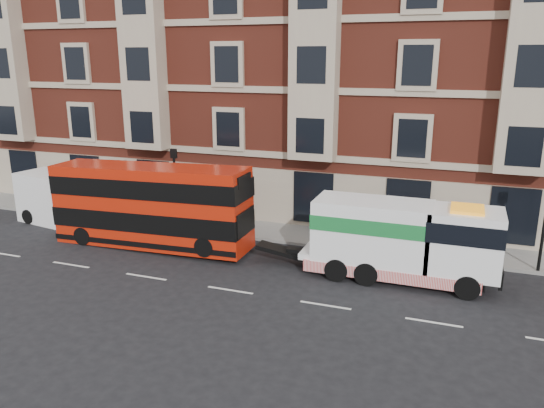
{
  "coord_description": "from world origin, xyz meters",
  "views": [
    {
      "loc": [
        8.4,
        -18.12,
        9.22
      ],
      "look_at": [
        0.36,
        4.0,
        2.65
      ],
      "focal_mm": 35.0,
      "sensor_mm": 36.0,
      "label": 1
    }
  ],
  "objects_px": {
    "pedestrian": "(83,199)",
    "box_van": "(63,200)",
    "double_decker_bus": "(151,205)",
    "tow_truck": "(399,240)"
  },
  "relations": [
    {
      "from": "tow_truck",
      "to": "box_van",
      "type": "relative_size",
      "value": 1.41
    },
    {
      "from": "double_decker_bus",
      "to": "box_van",
      "type": "bearing_deg",
      "value": 167.19
    },
    {
      "from": "tow_truck",
      "to": "pedestrian",
      "type": "xyz_separation_m",
      "value": [
        -18.84,
        3.19,
        -0.77
      ]
    },
    {
      "from": "pedestrian",
      "to": "tow_truck",
      "type": "bearing_deg",
      "value": 9.1
    },
    {
      "from": "pedestrian",
      "to": "double_decker_bus",
      "type": "bearing_deg",
      "value": -6.47
    },
    {
      "from": "tow_truck",
      "to": "box_van",
      "type": "distance_m",
      "value": 18.93
    },
    {
      "from": "double_decker_bus",
      "to": "pedestrian",
      "type": "relative_size",
      "value": 5.8
    },
    {
      "from": "double_decker_bus",
      "to": "box_van",
      "type": "height_order",
      "value": "double_decker_bus"
    },
    {
      "from": "tow_truck",
      "to": "box_van",
      "type": "height_order",
      "value": "tow_truck"
    },
    {
      "from": "pedestrian",
      "to": "box_van",
      "type": "bearing_deg",
      "value": -71.79
    }
  ]
}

